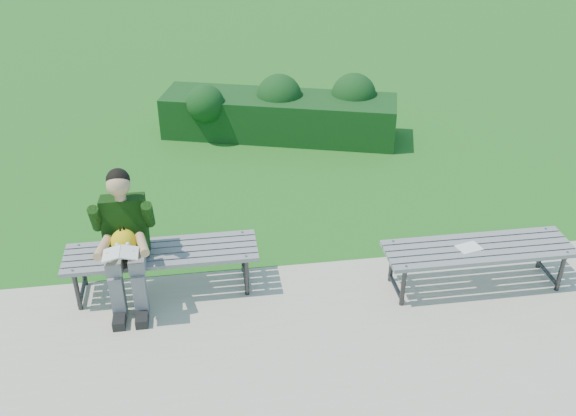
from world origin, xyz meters
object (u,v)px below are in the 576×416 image
object	(u,v)px
bench_right	(478,252)
paper_sheet	(469,248)
seated_boy	(124,237)
bench_left	(162,256)
hedge	(283,111)

from	to	relation	value
bench_right	paper_sheet	bearing A→B (deg)	180.00
bench_right	seated_boy	xyz separation A→B (m)	(-3.28, 0.28, 0.30)
bench_left	bench_right	size ratio (longest dim) A/B	1.00
hedge	paper_sheet	world-z (taller)	hedge
hedge	paper_sheet	size ratio (longest dim) A/B	13.65
seated_boy	hedge	bearing A→B (deg)	61.75
hedge	bench_right	world-z (taller)	hedge
seated_boy	paper_sheet	bearing A→B (deg)	-4.96
seated_boy	bench_right	bearing A→B (deg)	-4.81
hedge	seated_boy	distance (m)	4.13
bench_left	paper_sheet	distance (m)	2.91
bench_left	seated_boy	bearing A→B (deg)	-162.70
seated_boy	paper_sheet	world-z (taller)	seated_boy
bench_left	paper_sheet	size ratio (longest dim) A/B	7.13
seated_boy	paper_sheet	distance (m)	3.20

